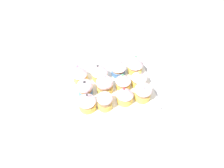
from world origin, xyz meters
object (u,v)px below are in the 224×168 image
at_px(cupcake_7, 139,78).
at_px(cupcake_4, 85,88).
at_px(cupcake_8, 80,73).
at_px(cupcake_9, 99,72).
at_px(cupcake_3, 143,92).
at_px(cupcake_6, 123,81).
at_px(cupcake_1, 105,101).
at_px(baking_tray, 112,90).
at_px(cupcake_11, 135,64).
at_px(cupcake_2, 125,95).
at_px(cupcake_0, 87,102).
at_px(napkin, 51,113).
at_px(cupcake_5, 104,84).
at_px(cupcake_10, 118,67).

bearing_deg(cupcake_7, cupcake_4, -179.83).
xyz_separation_m(cupcake_8, cupcake_9, (0.07, -0.01, -0.00)).
height_order(cupcake_3, cupcake_6, cupcake_6).
height_order(cupcake_1, cupcake_8, cupcake_8).
bearing_deg(baking_tray, cupcake_6, -3.72).
bearing_deg(cupcake_11, cupcake_2, -120.29).
relative_size(cupcake_0, cupcake_6, 0.99).
relative_size(cupcake_2, cupcake_6, 1.09).
bearing_deg(cupcake_4, napkin, -160.46).
bearing_deg(napkin, cupcake_8, 44.05).
relative_size(cupcake_9, cupcake_11, 0.92).
distance_m(cupcake_3, cupcake_4, 0.21).
height_order(baking_tray, cupcake_6, cupcake_6).
height_order(cupcake_8, cupcake_9, cupcake_8).
bearing_deg(cupcake_3, cupcake_2, 179.05).
xyz_separation_m(cupcake_0, cupcake_4, (0.00, 0.06, -0.00)).
xyz_separation_m(baking_tray, cupcake_3, (0.10, -0.06, 0.04)).
relative_size(baking_tray, cupcake_3, 4.36).
distance_m(cupcake_3, cupcake_7, 0.06).
relative_size(cupcake_5, cupcake_11, 0.89).
height_order(cupcake_1, cupcake_9, cupcake_9).
bearing_deg(cupcake_9, baking_tray, -60.93).
bearing_deg(cupcake_2, cupcake_7, 41.44).
bearing_deg(cupcake_10, cupcake_3, -66.78).
bearing_deg(cupcake_5, cupcake_6, -6.27).
distance_m(baking_tray, cupcake_2, 0.08).
bearing_deg(cupcake_6, cupcake_8, 153.94).
height_order(cupcake_3, cupcake_7, cupcake_7).
height_order(cupcake_7, cupcake_9, same).
xyz_separation_m(cupcake_1, napkin, (-0.19, 0.02, -0.04)).
distance_m(cupcake_1, cupcake_5, 0.08).
bearing_deg(baking_tray, cupcake_0, -149.07).
xyz_separation_m(cupcake_5, cupcake_6, (0.07, -0.01, 0.00)).
bearing_deg(cupcake_5, napkin, -165.42).
bearing_deg(cupcake_11, napkin, -161.37).
bearing_deg(cupcake_3, cupcake_7, 84.91).
distance_m(cupcake_7, cupcake_8, 0.23).
bearing_deg(baking_tray, cupcake_3, -33.21).
bearing_deg(cupcake_5, cupcake_4, -175.30).
bearing_deg(cupcake_11, cupcake_4, -161.97).
bearing_deg(cupcake_1, cupcake_2, 6.45).
xyz_separation_m(cupcake_8, cupcake_11, (0.22, -0.00, 0.00)).
height_order(cupcake_2, cupcake_10, cupcake_2).
distance_m(cupcake_5, cupcake_9, 0.06).
relative_size(cupcake_3, cupcake_6, 0.96).
xyz_separation_m(cupcake_5, cupcake_10, (0.07, 0.06, 0.00)).
bearing_deg(cupcake_2, cupcake_1, -173.55).
bearing_deg(cupcake_1, cupcake_5, 80.10).
relative_size(cupcake_2, napkin, 0.66).
height_order(cupcake_2, cupcake_8, cupcake_2).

